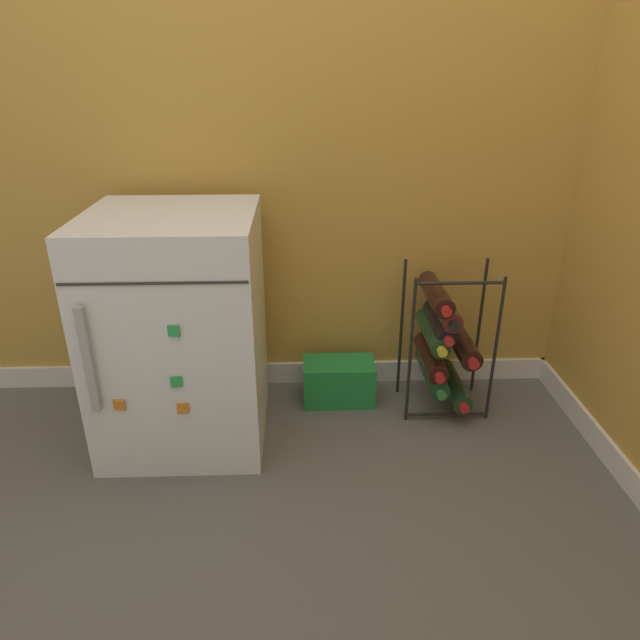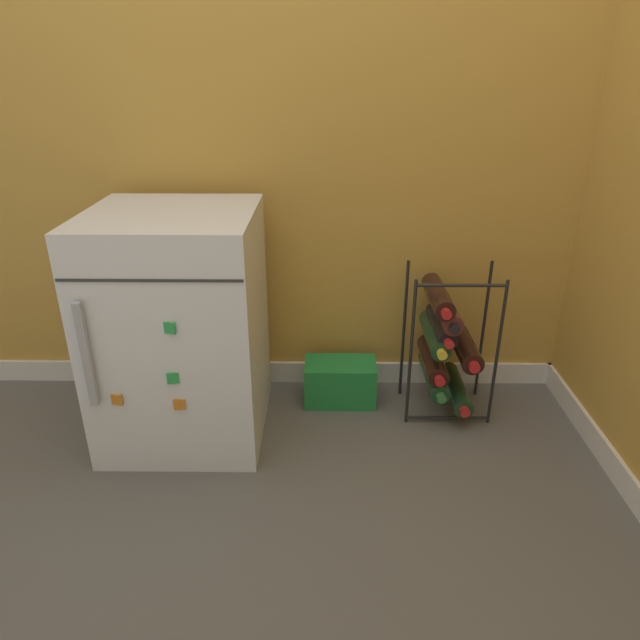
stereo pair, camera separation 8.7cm
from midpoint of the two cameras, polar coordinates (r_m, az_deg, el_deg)
ground_plane at (r=1.90m, az=-0.54°, el=-16.04°), size 14.00×14.00×0.00m
wall_back at (r=2.12m, az=-0.28°, el=24.61°), size 7.03×0.07×2.50m
mini_fridge at (r=2.00m, az=-12.51°, el=-0.72°), size 0.54×0.56×0.80m
wine_rack at (r=2.17m, az=13.40°, el=-2.38°), size 0.32×0.33×0.57m
soda_box at (r=2.26m, az=3.12°, el=-6.19°), size 0.28×0.16×0.17m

